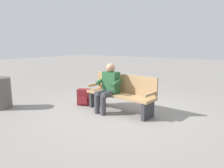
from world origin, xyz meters
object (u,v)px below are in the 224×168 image
Objects in this scene: person_seated at (108,86)px; backpack at (84,97)px; trash_bin at (1,93)px; bench_near at (121,93)px.

backpack is (0.86, -0.07, -0.41)m from person_seated.
person_seated is 2.77m from trash_bin.
bench_near reaches higher than trash_bin.
backpack is 0.55× the size of trash_bin.
person_seated reaches higher than trash_bin.
bench_near is 1.55× the size of person_seated.
backpack is at bearing -0.30° from person_seated.
person_seated reaches higher than backpack.
person_seated is at bearing 45.49° from bench_near.
trash_bin is at bearing 35.68° from bench_near.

